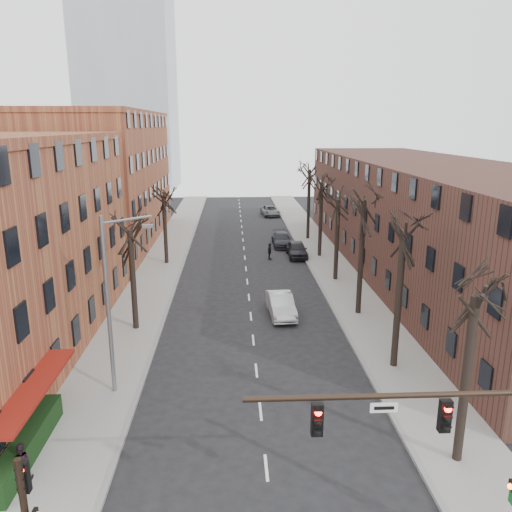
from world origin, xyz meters
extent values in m
cube|color=gray|center=(-8.00, 35.00, 0.07)|extent=(4.00, 90.00, 0.15)
cube|color=gray|center=(8.00, 35.00, 0.07)|extent=(4.00, 90.00, 0.15)
cube|color=brown|center=(-16.00, 44.00, 7.00)|extent=(12.00, 28.00, 14.00)
cube|color=#452520|center=(16.00, 30.00, 5.00)|extent=(12.00, 50.00, 10.00)
cube|color=#B2B7BF|center=(-22.00, 95.00, 30.00)|extent=(18.00, 18.00, 60.00)
cube|color=maroon|center=(-9.40, 6.00, 0.00)|extent=(1.20, 7.00, 0.15)
cube|color=black|center=(-9.50, 5.00, 0.65)|extent=(0.80, 6.00, 1.00)
cylinder|color=black|center=(3.00, -1.00, 6.00)|extent=(8.00, 0.16, 0.16)
cube|color=black|center=(4.50, -1.00, 5.35)|extent=(0.32, 0.22, 0.95)
cube|color=black|center=(1.00, -1.00, 5.35)|extent=(0.32, 0.22, 0.95)
cube|color=silver|center=(2.80, -1.00, 5.65)|extent=(0.75, 0.04, 0.28)
cube|color=black|center=(-7.00, -0.82, 3.70)|extent=(0.32, 0.22, 0.95)
cylinder|color=slate|center=(-7.20, 10.00, 4.50)|extent=(0.20, 0.20, 9.00)
cylinder|color=slate|center=(-6.10, 10.00, 8.80)|extent=(2.39, 0.12, 0.46)
cube|color=slate|center=(-5.10, 10.00, 8.50)|extent=(0.50, 0.22, 0.14)
imported|color=#AEB1B5|center=(2.12, 20.13, 0.77)|extent=(1.92, 4.78, 1.54)
imported|color=black|center=(5.30, 36.06, 0.80)|extent=(1.91, 4.70, 1.60)
imported|color=black|center=(4.23, 40.91, 0.72)|extent=(2.05, 4.97, 1.44)
imported|color=#5A5E62|center=(4.39, 60.07, 0.71)|extent=(2.87, 5.33, 1.42)
imported|color=black|center=(-9.15, 3.59, 0.90)|extent=(0.90, 0.82, 1.51)
imported|color=black|center=(2.45, 35.14, 0.84)|extent=(0.69, 1.07, 1.68)
camera|label=1|loc=(-1.21, -12.73, 13.00)|focal=35.00mm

